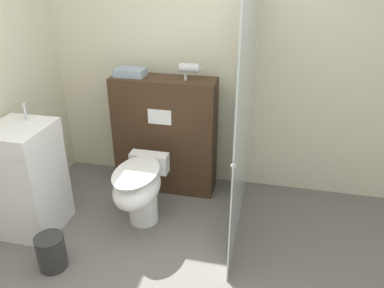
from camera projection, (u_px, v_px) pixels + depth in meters
wall_back at (209, 61)px, 3.51m from camera, size 8.00×0.06×2.50m
partition_panel at (165, 135)px, 3.63m from camera, size 0.98×0.31×1.14m
shower_glass at (245, 120)px, 2.90m from camera, size 0.04×1.40×1.96m
toilet at (140, 188)px, 3.16m from camera, size 0.37×0.67×0.57m
sink_vanity at (28, 179)px, 3.07m from camera, size 0.46×0.51×1.09m
hair_drier at (190, 68)px, 3.26m from camera, size 0.20×0.08×0.15m
folded_towel at (130, 72)px, 3.43m from camera, size 0.28×0.18×0.07m
waste_bin at (51, 252)px, 2.79m from camera, size 0.22×0.22×0.27m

